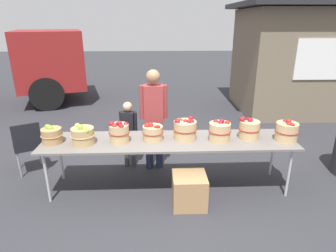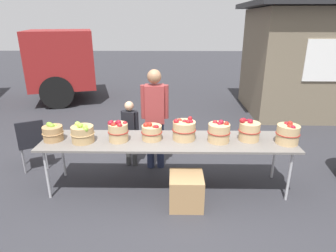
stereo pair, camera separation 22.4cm
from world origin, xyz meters
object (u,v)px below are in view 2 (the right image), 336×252
object	(u,v)px
folding_chair	(32,140)
produce_crate	(186,191)
market_table	(168,142)
apple_basket_red_5	(288,134)
vendor_adult	(155,112)
apple_basket_green_1	(83,133)
apple_basket_red_1	(152,132)
apple_basket_red_2	(184,130)
apple_basket_red_4	(249,130)
child_customer	(130,129)
apple_basket_red_0	(118,131)
apple_basket_green_0	(53,132)
apple_basket_red_3	(219,132)

from	to	relation	value
folding_chair	produce_crate	xyz separation A→B (m)	(2.45, -0.97, -0.29)
market_table	folding_chair	xyz separation A→B (m)	(-2.20, 0.53, -0.21)
apple_basket_red_5	folding_chair	bearing A→B (deg)	170.95
apple_basket_red_5	folding_chair	size ratio (longest dim) A/B	0.37
market_table	vendor_adult	bearing A→B (deg)	108.94
apple_basket_green_1	apple_basket_red_5	size ratio (longest dim) A/B	1.02
apple_basket_red_1	apple_basket_red_2	world-z (taller)	apple_basket_red_2
apple_basket_red_4	child_customer	size ratio (longest dim) A/B	0.28
apple_basket_red_4	folding_chair	bearing A→B (deg)	171.48
market_table	apple_basket_red_0	size ratio (longest dim) A/B	11.26
apple_basket_red_5	child_customer	world-z (taller)	child_customer
apple_basket_red_2	apple_basket_red_0	bearing A→B (deg)	-175.23
apple_basket_green_1	apple_basket_red_1	bearing A→B (deg)	6.03
apple_basket_green_0	apple_basket_red_2	bearing A→B (deg)	1.96
apple_basket_red_2	child_customer	bearing A→B (deg)	143.22
apple_basket_red_0	apple_basket_green_1	bearing A→B (deg)	-175.14
market_table	apple_basket_red_1	size ratio (longest dim) A/B	11.78
apple_basket_red_1	apple_basket_red_5	world-z (taller)	apple_basket_red_5
apple_basket_green_1	apple_basket_red_3	xyz separation A→B (m)	(1.86, 0.04, 0.01)
apple_basket_red_5	apple_basket_red_4	bearing A→B (deg)	167.43
apple_basket_red_0	child_customer	world-z (taller)	child_customer
apple_basket_red_3	folding_chair	bearing A→B (deg)	169.11
apple_basket_red_0	apple_basket_red_2	distance (m)	0.91
apple_basket_red_5	folding_chair	distance (m)	3.89
market_table	folding_chair	bearing A→B (deg)	166.45
apple_basket_green_1	folding_chair	bearing A→B (deg)	149.88
apple_basket_red_2	vendor_adult	xyz separation A→B (m)	(-0.44, 0.58, 0.07)
apple_basket_red_1	produce_crate	world-z (taller)	apple_basket_red_1
apple_basket_red_1	apple_basket_red_2	xyz separation A→B (m)	(0.45, 0.02, 0.03)
apple_basket_red_4	produce_crate	bearing A→B (deg)	-151.64
apple_basket_red_4	apple_basket_green_0	bearing A→B (deg)	-178.93
apple_basket_green_0	vendor_adult	distance (m)	1.52
apple_basket_red_1	apple_basket_red_4	world-z (taller)	apple_basket_red_4
vendor_adult	child_customer	xyz separation A→B (m)	(-0.41, 0.06, -0.30)
apple_basket_green_1	apple_basket_red_0	distance (m)	0.48
apple_basket_red_2	child_customer	distance (m)	1.09
apple_basket_red_3	folding_chair	world-z (taller)	apple_basket_red_3
apple_basket_red_0	apple_basket_red_4	xyz separation A→B (m)	(1.81, 0.06, -0.00)
child_customer	produce_crate	xyz separation A→B (m)	(0.87, -1.12, -0.44)
market_table	apple_basket_red_3	world-z (taller)	apple_basket_red_3
market_table	apple_basket_red_4	bearing A→B (deg)	1.62
apple_basket_green_0	apple_basket_red_2	world-z (taller)	apple_basket_red_2
apple_basket_green_1	child_customer	distance (m)	0.95
folding_chair	apple_basket_red_2	bearing A→B (deg)	140.00
market_table	apple_basket_red_1	bearing A→B (deg)	173.38
apple_basket_red_3	apple_basket_red_4	bearing A→B (deg)	8.03
vendor_adult	folding_chair	distance (m)	2.04
apple_basket_red_2	vendor_adult	bearing A→B (deg)	127.43
apple_basket_red_1	folding_chair	xyz separation A→B (m)	(-1.98, 0.50, -0.35)
apple_basket_green_0	apple_basket_red_3	xyz separation A→B (m)	(2.29, -0.01, 0.02)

